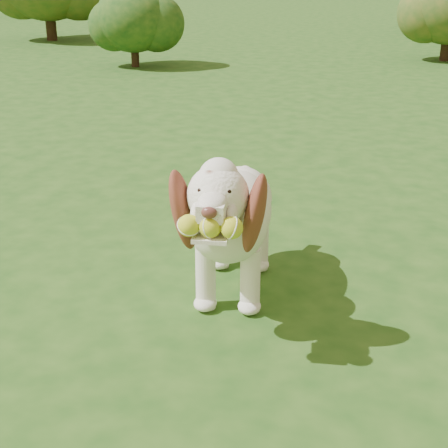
% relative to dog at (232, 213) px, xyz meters
% --- Properties ---
extents(ground, '(80.00, 80.00, 0.00)m').
position_rel_dog_xyz_m(ground, '(-0.48, 0.23, -0.47)').
color(ground, '#1D4614').
rests_on(ground, ground).
extents(dog, '(0.63, 1.35, 0.88)m').
position_rel_dog_xyz_m(dog, '(0.00, 0.00, 0.00)').
color(dog, white).
rests_on(dog, ground).
extents(shrub_a, '(1.16, 1.16, 1.20)m').
position_rel_dog_xyz_m(shrub_a, '(-3.92, 6.60, 0.24)').
color(shrub_a, '#382314').
rests_on(shrub_a, ground).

